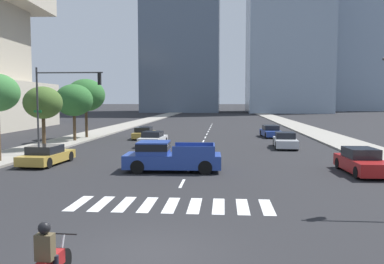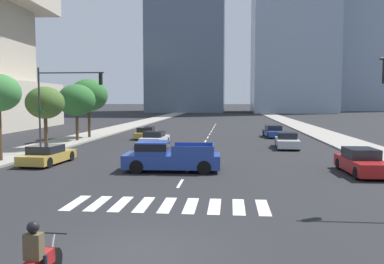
% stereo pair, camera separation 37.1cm
% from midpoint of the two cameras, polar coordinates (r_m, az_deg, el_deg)
% --- Properties ---
extents(ground_plane, '(800.00, 800.00, 0.00)m').
position_cam_midpoint_polar(ground_plane, '(10.94, -7.51, -16.84)').
color(ground_plane, '#232326').
extents(sidewalk_east, '(4.00, 260.00, 0.15)m').
position_cam_midpoint_polar(sidewalk_east, '(41.59, 19.67, -1.12)').
color(sidewalk_east, gray).
rests_on(sidewalk_east, ground).
extents(sidewalk_west, '(4.00, 260.00, 0.15)m').
position_cam_midpoint_polar(sidewalk_west, '(42.92, -16.20, -0.87)').
color(sidewalk_west, gray).
rests_on(sidewalk_west, ground).
extents(crosswalk_near, '(7.65, 2.30, 0.01)m').
position_cam_midpoint_polar(crosswalk_near, '(15.54, -3.67, -10.30)').
color(crosswalk_near, silver).
rests_on(crosswalk_near, ground).
extents(lane_divider_center, '(0.14, 50.00, 0.01)m').
position_cam_midpoint_polar(lane_divider_center, '(43.11, 1.65, -0.76)').
color(lane_divider_center, silver).
rests_on(lane_divider_center, ground).
extents(motorcycle_lead, '(0.70, 2.09, 1.49)m').
position_cam_midpoint_polar(motorcycle_lead, '(9.40, -20.94, -16.95)').
color(motorcycle_lead, black).
rests_on(motorcycle_lead, ground).
extents(pickup_truck, '(5.44, 2.30, 1.67)m').
position_cam_midpoint_polar(pickup_truck, '(22.63, -3.90, -3.52)').
color(pickup_truck, navy).
rests_on(pickup_truck, ground).
extents(sedan_red_0, '(1.87, 4.52, 1.38)m').
position_cam_midpoint_polar(sedan_red_0, '(23.66, 22.49, -3.95)').
color(sedan_red_0, maroon).
rests_on(sedan_red_0, ground).
extents(sedan_silver_1, '(2.04, 4.59, 1.29)m').
position_cam_midpoint_polar(sedan_silver_1, '(34.49, 12.77, -1.21)').
color(sedan_silver_1, '#B7BABF').
rests_on(sedan_silver_1, ground).
extents(sedan_blue_2, '(2.09, 4.51, 1.27)m').
position_cam_midpoint_polar(sedan_blue_2, '(44.18, 10.88, 0.04)').
color(sedan_blue_2, navy).
rests_on(sedan_blue_2, ground).
extents(sedan_gold_3, '(1.91, 4.33, 1.22)m').
position_cam_midpoint_polar(sedan_gold_3, '(41.81, -7.09, -0.19)').
color(sedan_gold_3, '#B28E38').
rests_on(sedan_gold_3, ground).
extents(sedan_white_4, '(1.99, 4.31, 1.30)m').
position_cam_midpoint_polar(sedan_white_4, '(34.99, -5.84, -1.03)').
color(sedan_white_4, silver).
rests_on(sedan_white_4, ground).
extents(sedan_gold_5, '(2.11, 4.34, 1.21)m').
position_cam_midpoint_polar(sedan_gold_5, '(26.59, -20.31, -3.14)').
color(sedan_gold_5, '#B28E38').
rests_on(sedan_gold_5, ground).
extents(traffic_signal_far, '(5.29, 0.28, 6.24)m').
position_cam_midpoint_polar(traffic_signal_far, '(31.30, -18.40, 5.18)').
color(traffic_signal_far, '#333335').
rests_on(traffic_signal_far, sidewalk_west).
extents(street_tree_second, '(3.00, 3.00, 4.91)m').
position_cam_midpoint_polar(street_tree_second, '(33.82, -20.68, 3.88)').
color(street_tree_second, '#4C3823').
rests_on(street_tree_second, sidewalk_west).
extents(street_tree_third, '(3.56, 3.56, 5.35)m').
position_cam_midpoint_polar(street_tree_third, '(39.86, -16.66, 4.33)').
color(street_tree_third, '#4C3823').
rests_on(street_tree_third, sidewalk_west).
extents(street_tree_fourth, '(3.92, 3.92, 6.01)m').
position_cam_midpoint_polar(street_tree_fourth, '(43.00, -15.06, 5.05)').
color(street_tree_fourth, '#4C3823').
rests_on(street_tree_fourth, sidewalk_west).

